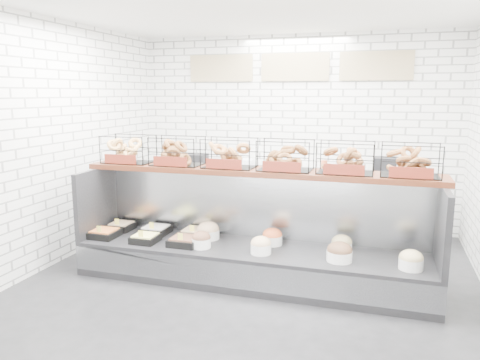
% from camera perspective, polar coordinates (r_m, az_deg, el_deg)
% --- Properties ---
extents(ground, '(5.50, 5.50, 0.00)m').
position_cam_1_polar(ground, '(5.21, 0.44, -13.35)').
color(ground, black).
rests_on(ground, ground).
extents(room_shell, '(5.02, 5.51, 3.01)m').
position_cam_1_polar(room_shell, '(5.34, 2.36, 9.99)').
color(room_shell, white).
rests_on(room_shell, ground).
extents(display_case, '(4.00, 0.90, 1.20)m').
position_cam_1_polar(display_case, '(5.40, 1.34, -8.73)').
color(display_case, black).
rests_on(display_case, ground).
extents(bagel_shelf, '(4.10, 0.50, 0.40)m').
position_cam_1_polar(bagel_shelf, '(5.31, 2.09, 2.73)').
color(bagel_shelf, '#3D180D').
rests_on(bagel_shelf, display_case).
extents(prep_counter, '(4.00, 0.60, 1.20)m').
position_cam_1_polar(prep_counter, '(7.31, 5.87, -2.46)').
color(prep_counter, '#93969B').
rests_on(prep_counter, ground).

